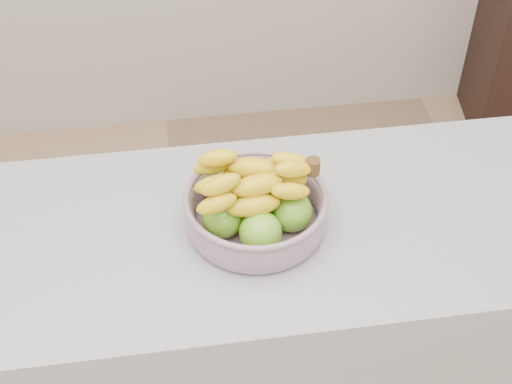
% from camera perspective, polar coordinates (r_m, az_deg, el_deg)
% --- Properties ---
extents(counter, '(2.00, 0.60, 0.90)m').
position_cam_1_polar(counter, '(1.91, -5.75, -12.80)').
color(counter, '#9898A0').
rests_on(counter, ground).
extents(fruit_bowl, '(0.31, 0.31, 0.18)m').
position_cam_1_polar(fruit_bowl, '(1.53, -0.02, -1.15)').
color(fruit_bowl, '#92A1AF').
rests_on(fruit_bowl, counter).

